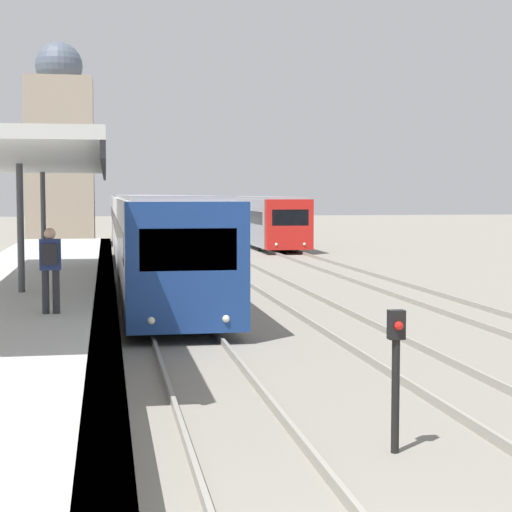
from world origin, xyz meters
The scene contains 6 objects.
platform_canopy centered at (-3.62, 15.47, 3.97)m, with size 4.00×18.64×3.23m.
person_on_platform centered at (-2.75, 11.56, 1.86)m, with size 0.40×0.40×1.66m.
train_near centered at (0.00, 36.94, 1.75)m, with size 2.63×49.08×3.15m.
train_far centered at (7.80, 61.76, 1.69)m, with size 2.52×46.85×3.04m.
signal_post_near centered at (1.80, 4.59, 1.10)m, with size 0.20×0.21×1.78m.
distant_domed_building centered at (-4.38, 48.33, 5.80)m, with size 4.00×4.00×12.36m.
Camera 1 is at (-1.68, -5.31, 3.19)m, focal length 60.00 mm.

